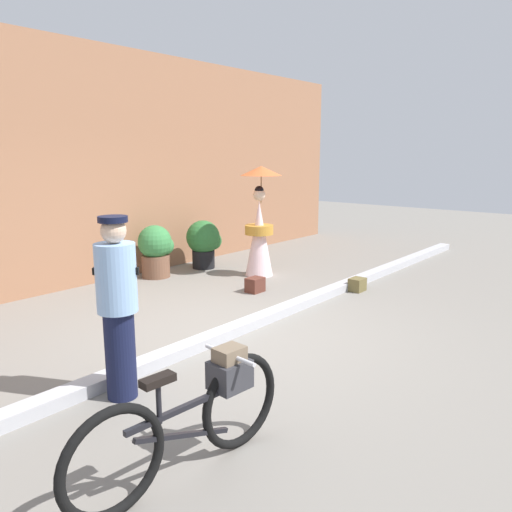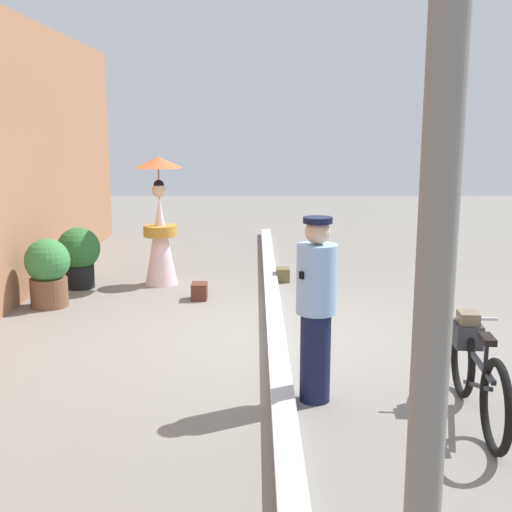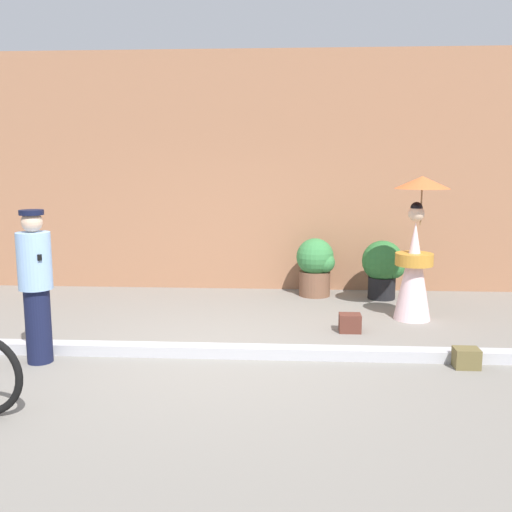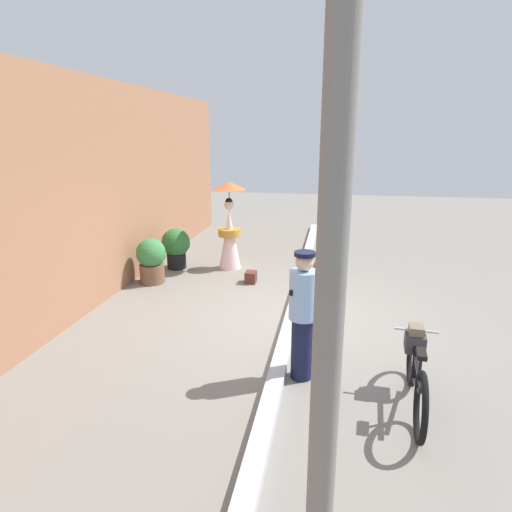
{
  "view_description": "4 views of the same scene",
  "coord_description": "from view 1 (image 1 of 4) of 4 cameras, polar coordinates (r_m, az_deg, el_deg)",
  "views": [
    {
      "loc": [
        -4.14,
        -3.77,
        2.09
      ],
      "look_at": [
        0.53,
        0.11,
        0.84
      ],
      "focal_mm": 35.09,
      "sensor_mm": 36.0,
      "label": 1
    },
    {
      "loc": [
        -7.04,
        0.23,
        2.32
      ],
      "look_at": [
        0.03,
        0.22,
        0.91
      ],
      "focal_mm": 45.78,
      "sensor_mm": 36.0,
      "label": 2
    },
    {
      "loc": [
        0.82,
        -5.92,
        2.08
      ],
      "look_at": [
        0.44,
        0.49,
        1.02
      ],
      "focal_mm": 40.57,
      "sensor_mm": 36.0,
      "label": 3
    },
    {
      "loc": [
        -6.53,
        -0.59,
        2.88
      ],
      "look_at": [
        0.09,
        0.62,
        0.98
      ],
      "focal_mm": 30.59,
      "sensor_mm": 36.0,
      "label": 4
    }
  ],
  "objects": [
    {
      "name": "ground_plane",
      "position": [
        5.98,
        -2.46,
        -8.88
      ],
      "size": [
        30.0,
        30.0,
        0.0
      ],
      "primitive_type": "plane",
      "color": "gray"
    },
    {
      "name": "building_wall",
      "position": [
        8.41,
        -21.07,
        9.5
      ],
      "size": [
        14.0,
        0.4,
        3.79
      ],
      "primitive_type": "cube",
      "color": "#9E6B4C",
      "rests_on": "ground_plane"
    },
    {
      "name": "sidewalk_curb",
      "position": [
        5.95,
        -2.47,
        -8.34
      ],
      "size": [
        14.0,
        0.2,
        0.12
      ],
      "primitive_type": "cube",
      "color": "#B2B2B7",
      "rests_on": "ground_plane"
    },
    {
      "name": "bicycle_near_officer",
      "position": [
        3.46,
        -7.17,
        -17.52
      ],
      "size": [
        1.72,
        0.48,
        0.79
      ],
      "color": "black",
      "rests_on": "ground_plane"
    },
    {
      "name": "person_officer",
      "position": [
        4.4,
        -15.5,
        -5.32
      ],
      "size": [
        0.34,
        0.34,
        1.59
      ],
      "color": "#141938",
      "rests_on": "ground_plane"
    },
    {
      "name": "person_with_parasol",
      "position": [
        8.61,
        0.4,
        3.66
      ],
      "size": [
        0.71,
        0.71,
        1.88
      ],
      "color": "silver",
      "rests_on": "ground_plane"
    },
    {
      "name": "potted_plant_by_door",
      "position": [
        9.28,
        -5.92,
        1.68
      ],
      "size": [
        0.63,
        0.62,
        0.89
      ],
      "color": "black",
      "rests_on": "ground_plane"
    },
    {
      "name": "potted_plant_small",
      "position": [
        8.72,
        -11.32,
        0.76
      ],
      "size": [
        0.59,
        0.58,
        0.9
      ],
      "color": "brown",
      "rests_on": "ground_plane"
    },
    {
      "name": "backpack_on_pavement",
      "position": [
        7.9,
        11.5,
        -3.18
      ],
      "size": [
        0.25,
        0.2,
        0.2
      ],
      "color": "brown",
      "rests_on": "ground_plane"
    },
    {
      "name": "backpack_spare",
      "position": [
        7.68,
        -0.08,
        -3.27
      ],
      "size": [
        0.26,
        0.21,
        0.22
      ],
      "color": "#592D23",
      "rests_on": "ground_plane"
    }
  ]
}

